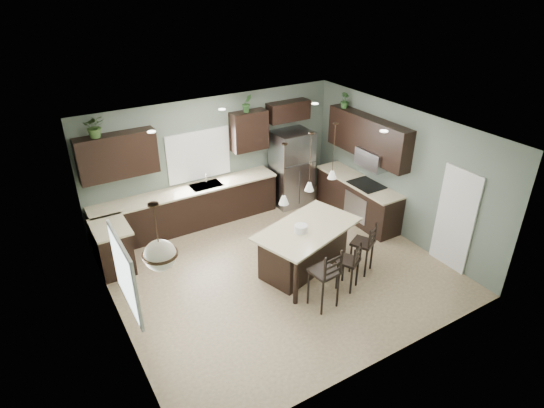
{
  "coord_description": "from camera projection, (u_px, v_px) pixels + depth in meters",
  "views": [
    {
      "loc": [
        -3.83,
        -6.16,
        5.3
      ],
      "look_at": [
        0.1,
        0.4,
        1.25
      ],
      "focal_mm": 30.0,
      "sensor_mm": 36.0,
      "label": 1
    }
  ],
  "objects": [
    {
      "name": "ground",
      "position": [
        278.0,
        270.0,
        8.89
      ],
      "size": [
        6.0,
        6.0,
        0.0
      ],
      "primitive_type": "plane",
      "color": "#9E8466",
      "rests_on": "ground"
    },
    {
      "name": "pantry_door",
      "position": [
        455.0,
        220.0,
        8.59
      ],
      "size": [
        0.04,
        0.82,
        2.04
      ],
      "primitive_type": "cube",
      "color": "white",
      "rests_on": "ground"
    },
    {
      "name": "window_back",
      "position": [
        199.0,
        155.0,
        10.06
      ],
      "size": [
        1.35,
        0.02,
        1.0
      ],
      "primitive_type": "cube",
      "color": "white",
      "rests_on": "room_shell"
    },
    {
      "name": "window_left",
      "position": [
        124.0,
        274.0,
        6.2
      ],
      "size": [
        0.02,
        1.1,
        1.0
      ],
      "primitive_type": "cube",
      "color": "white",
      "rests_on": "room_shell"
    },
    {
      "name": "left_return_cabs",
      "position": [
        113.0,
        249.0,
        8.74
      ],
      "size": [
        0.6,
        0.9,
        0.9
      ],
      "primitive_type": "cube",
      "color": "black",
      "rests_on": "ground"
    },
    {
      "name": "left_return_countertop",
      "position": [
        110.0,
        227.0,
        8.53
      ],
      "size": [
        0.66,
        0.96,
        0.04
      ],
      "primitive_type": "cube",
      "color": "beige",
      "rests_on": "left_return_cabs"
    },
    {
      "name": "back_lower_cabs",
      "position": [
        189.0,
        209.0,
        10.15
      ],
      "size": [
        4.2,
        0.6,
        0.9
      ],
      "primitive_type": "cube",
      "color": "black",
      "rests_on": "ground"
    },
    {
      "name": "back_countertop",
      "position": [
        187.0,
        191.0,
        9.92
      ],
      "size": [
        4.2,
        0.66,
        0.04
      ],
      "primitive_type": "cube",
      "color": "beige",
      "rests_on": "back_lower_cabs"
    },
    {
      "name": "sink_inset",
      "position": [
        206.0,
        185.0,
        10.11
      ],
      "size": [
        0.7,
        0.45,
        0.01
      ],
      "primitive_type": "cube",
      "color": "gray",
      "rests_on": "back_countertop"
    },
    {
      "name": "faucet",
      "position": [
        206.0,
        180.0,
        10.02
      ],
      "size": [
        0.02,
        0.02,
        0.28
      ],
      "primitive_type": "cylinder",
      "color": "silver",
      "rests_on": "back_countertop"
    },
    {
      "name": "back_upper_left",
      "position": [
        118.0,
        156.0,
        8.96
      ],
      "size": [
        1.55,
        0.34,
        0.9
      ],
      "primitive_type": "cube",
      "color": "black",
      "rests_on": "room_shell"
    },
    {
      "name": "back_upper_right",
      "position": [
        249.0,
        131.0,
        10.3
      ],
      "size": [
        0.85,
        0.34,
        0.9
      ],
      "primitive_type": "cube",
      "color": "black",
      "rests_on": "room_shell"
    },
    {
      "name": "fridge_header",
      "position": [
        288.0,
        111.0,
        10.63
      ],
      "size": [
        1.05,
        0.34,
        0.45
      ],
      "primitive_type": "cube",
      "color": "black",
      "rests_on": "room_shell"
    },
    {
      "name": "right_lower_cabs",
      "position": [
        357.0,
        199.0,
        10.57
      ],
      "size": [
        0.6,
        2.35,
        0.9
      ],
      "primitive_type": "cube",
      "color": "black",
      "rests_on": "ground"
    },
    {
      "name": "right_countertop",
      "position": [
        358.0,
        181.0,
        10.34
      ],
      "size": [
        0.66,
        2.35,
        0.04
      ],
      "primitive_type": "cube",
      "color": "beige",
      "rests_on": "right_lower_cabs"
    },
    {
      "name": "cooktop",
      "position": [
        367.0,
        185.0,
        10.12
      ],
      "size": [
        0.58,
        0.75,
        0.02
      ],
      "primitive_type": "cube",
      "color": "black",
      "rests_on": "right_countertop"
    },
    {
      "name": "wall_oven_front",
      "position": [
        355.0,
        207.0,
        10.22
      ],
      "size": [
        0.01,
        0.72,
        0.6
      ],
      "primitive_type": "cube",
      "color": "gray",
      "rests_on": "right_lower_cabs"
    },
    {
      "name": "right_upper_cabs",
      "position": [
        368.0,
        137.0,
        9.93
      ],
      "size": [
        0.34,
        2.35,
        0.9
      ],
      "primitive_type": "cube",
      "color": "black",
      "rests_on": "room_shell"
    },
    {
      "name": "microwave",
      "position": [
        373.0,
        159.0,
        9.88
      ],
      "size": [
        0.4,
        0.75,
        0.4
      ],
      "primitive_type": "cube",
      "color": "gray",
      "rests_on": "right_upper_cabs"
    },
    {
      "name": "refrigerator",
      "position": [
        291.0,
        168.0,
        10.98
      ],
      "size": [
        0.9,
        0.74,
        1.85
      ],
      "primitive_type": "cube",
      "color": "gray",
      "rests_on": "ground"
    },
    {
      "name": "kitchen_island",
      "position": [
        307.0,
        248.0,
        8.73
      ],
      "size": [
        2.27,
        1.69,
        0.92
      ],
      "primitive_type": "cube",
      "rotation": [
        0.0,
        0.0,
        0.3
      ],
      "color": "black",
      "rests_on": "ground"
    },
    {
      "name": "serving_dish",
      "position": [
        301.0,
        229.0,
        8.35
      ],
      "size": [
        0.24,
        0.24,
        0.14
      ],
      "primitive_type": "cylinder",
      "color": "silver",
      "rests_on": "kitchen_island"
    },
    {
      "name": "bar_stool_left",
      "position": [
        324.0,
        278.0,
        7.7
      ],
      "size": [
        0.48,
        0.48,
        1.18
      ],
      "primitive_type": "cube",
      "rotation": [
        0.0,
        0.0,
        0.1
      ],
      "color": "black",
      "rests_on": "ground"
    },
    {
      "name": "bar_stool_center",
      "position": [
        348.0,
        266.0,
        8.19
      ],
      "size": [
        0.48,
        0.48,
        0.96
      ],
      "primitive_type": "cube",
      "rotation": [
        0.0,
        0.0,
        0.48
      ],
      "color": "black",
      "rests_on": "ground"
    },
    {
      "name": "bar_stool_right",
      "position": [
        362.0,
        248.0,
        8.63
      ],
      "size": [
        0.52,
        0.52,
        1.04
      ],
      "primitive_type": "cube",
      "rotation": [
        0.0,
        0.0,
        0.48
      ],
      "color": "black",
      "rests_on": "ground"
    },
    {
      "name": "pendant_left",
      "position": [
        284.0,
        175.0,
        7.43
      ],
      "size": [
        0.17,
        0.17,
        1.1
      ],
      "primitive_type": null,
      "color": "silver",
      "rests_on": "room_shell"
    },
    {
      "name": "pendant_center",
      "position": [
        310.0,
        162.0,
        7.89
      ],
      "size": [
        0.17,
        0.17,
        1.1
      ],
      "primitive_type": null,
      "color": "silver",
      "rests_on": "room_shell"
    },
    {
      "name": "pendant_right",
      "position": [
        334.0,
        151.0,
        8.35
      ],
      "size": [
        0.17,
        0.17,
        1.1
      ],
      "primitive_type": null,
      "color": "white",
      "rests_on": "room_shell"
    },
    {
      "name": "chandelier",
      "position": [
        158.0,
        237.0,
        5.59
      ],
      "size": [
        0.45,
        0.45,
        0.96
      ],
      "primitive_type": null,
      "color": "beige",
      "rests_on": "room_shell"
    },
    {
      "name": "plant_back_left",
      "position": [
        95.0,
        126.0,
        8.47
      ],
      "size": [
        0.45,
        0.41,
        0.43
      ],
      "primitive_type": "imported",
      "rotation": [
        0.0,
        0.0,
        -0.21
      ],
      "color": "#334F22",
      "rests_on": "back_upper_left"
    },
    {
      "name": "plant_back_right",
      "position": [
        247.0,
        103.0,
        9.95
      ],
      "size": [
        0.24,
        0.2,
        0.4
      ],
      "primitive_type": "imported",
      "rotation": [
        0.0,
        0.0,
        -0.12
      ],
      "color": "#2A5424",
      "rests_on": "back_upper_right"
    },
    {
      "name": "plant_right_wall",
      "position": [
        345.0,
        100.0,
        10.25
      ],
      "size": [
        0.2,
        0.2,
        0.35
      ],
      "primitive_type": "imported",
      "rotation": [
        0.0,
        0.0,
        0.02
      ],
      "color": "#284E22",
      "rests_on": "right_upper_cabs"
    },
    {
      "name": "room_shell",
      "position": [
        279.0,
        192.0,
        8.1
      ],
      "size": [
        6.0,
        6.0,
        6.0
      ],
      "color": "slate",
      "rests_on": "ground"
    }
  ]
}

